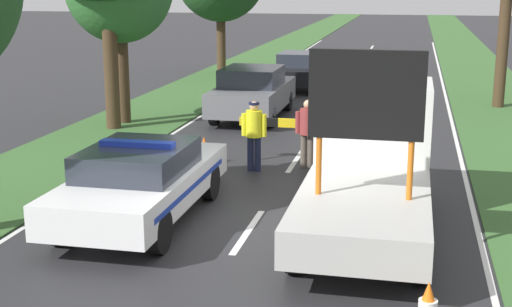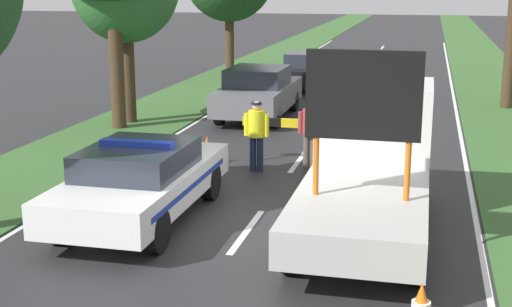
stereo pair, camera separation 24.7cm
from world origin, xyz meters
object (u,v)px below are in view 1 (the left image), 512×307
object	(u,v)px
traffic_cone_centre_front	(204,151)
traffic_cone_behind_barrier	(356,168)
road_barrier	(298,127)
traffic_cone_near_police	(428,307)
queued_car_sedan_black	(300,70)
queued_car_suv_grey	(253,92)
police_car	(141,181)
traffic_cone_near_truck	(385,150)
police_officer	(254,130)
pedestrian_civilian	(308,128)
work_truck	(370,159)

from	to	relation	value
traffic_cone_centre_front	traffic_cone_behind_barrier	xyz separation A→B (m)	(3.59, -0.78, -0.02)
road_barrier	traffic_cone_behind_barrier	world-z (taller)	road_barrier
traffic_cone_near_police	queued_car_sedan_black	distance (m)	20.26
queued_car_suv_grey	queued_car_sedan_black	size ratio (longest dim) A/B	1.10
queued_car_suv_grey	traffic_cone_behind_barrier	bearing A→B (deg)	119.21
police_car	traffic_cone_centre_front	world-z (taller)	police_car
road_barrier	traffic_cone_behind_barrier	distance (m)	2.06
traffic_cone_centre_front	traffic_cone_near_truck	world-z (taller)	traffic_cone_near_truck
police_officer	queued_car_suv_grey	bearing A→B (deg)	-65.51
queued_car_sedan_black	police_officer	bearing A→B (deg)	94.37
traffic_cone_behind_barrier	traffic_cone_near_police	bearing A→B (deg)	-77.82
pedestrian_civilian	traffic_cone_near_truck	bearing A→B (deg)	14.26
traffic_cone_centre_front	traffic_cone_behind_barrier	bearing A→B (deg)	-12.23
traffic_cone_behind_barrier	queued_car_sedan_black	world-z (taller)	queued_car_sedan_black
queued_car_sedan_black	pedestrian_civilian	bearing A→B (deg)	99.78
road_barrier	queued_car_suv_grey	distance (m)	5.89
work_truck	queued_car_suv_grey	distance (m)	10.24
queued_car_sedan_black	traffic_cone_centre_front	bearing A→B (deg)	88.63
traffic_cone_centre_front	traffic_cone_behind_barrier	size ratio (longest dim) A/B	1.07
pedestrian_civilian	traffic_cone_centre_front	size ratio (longest dim) A/B	2.36
pedestrian_civilian	traffic_cone_near_police	world-z (taller)	pedestrian_civilian
traffic_cone_behind_barrier	queued_car_suv_grey	world-z (taller)	queued_car_suv_grey
traffic_cone_near_police	pedestrian_civilian	bearing A→B (deg)	109.06
police_car	pedestrian_civilian	distance (m)	4.92
police_officer	traffic_cone_near_police	bearing A→B (deg)	129.63
police_officer	traffic_cone_behind_barrier	distance (m)	2.45
pedestrian_civilian	road_barrier	bearing A→B (deg)	123.44
road_barrier	traffic_cone_centre_front	xyz separation A→B (m)	(-2.12, -0.55, -0.55)
pedestrian_civilian	traffic_cone_centre_front	world-z (taller)	pedestrian_civilian
pedestrian_civilian	traffic_cone_near_police	distance (m)	8.00
police_car	traffic_cone_near_police	distance (m)	5.92
traffic_cone_centre_front	queued_car_suv_grey	world-z (taller)	queued_car_suv_grey
traffic_cone_behind_barrier	queued_car_suv_grey	distance (m)	7.75
road_barrier	police_officer	world-z (taller)	police_officer
queued_car_suv_grey	police_car	bearing A→B (deg)	91.33
police_car	traffic_cone_near_truck	bearing A→B (deg)	51.11
police_car	queued_car_suv_grey	size ratio (longest dim) A/B	1.04
traffic_cone_centre_front	queued_car_suv_grey	xyz separation A→B (m)	(-0.19, 5.97, 0.48)
work_truck	traffic_cone_behind_barrier	distance (m)	2.75
queued_car_sedan_black	traffic_cone_behind_barrier	bearing A→B (deg)	104.03
police_car	traffic_cone_centre_front	bearing A→B (deg)	90.99
road_barrier	traffic_cone_near_truck	xyz separation A→B (m)	(2.01, 0.37, -0.54)
police_car	traffic_cone_centre_front	size ratio (longest dim) A/B	7.15
pedestrian_civilian	queued_car_sedan_black	xyz separation A→B (m)	(-2.10, 12.16, -0.19)
road_barrier	police_officer	size ratio (longest dim) A/B	1.75
traffic_cone_centre_front	traffic_cone_near_truck	xyz separation A→B (m)	(4.13, 0.92, 0.01)
work_truck	queued_car_sedan_black	distance (m)	16.20
road_barrier	traffic_cone_near_truck	bearing A→B (deg)	16.49
police_officer	queued_car_sedan_black	size ratio (longest dim) A/B	0.38
police_car	queued_car_suv_grey	xyz separation A→B (m)	(-0.23, 10.06, 0.07)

